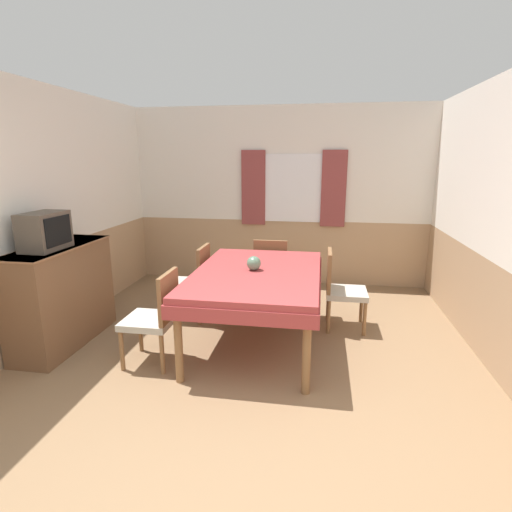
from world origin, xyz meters
The scene contains 11 objects.
wall_back centered at (0.01, 4.41, 1.31)m, with size 4.74×0.10×2.60m.
wall_left centered at (-2.19, 2.19, 1.30)m, with size 0.05×4.79×2.60m.
wall_right centered at (2.19, 2.19, 1.30)m, with size 0.05×4.79×2.60m.
dining_table centered at (0.02, 2.21, 0.67)m, with size 1.26×1.86×0.78m.
chair_left_near centered at (-0.82, 1.67, 0.47)m, with size 0.44×0.44×0.88m.
chair_head_window centered at (0.02, 3.36, 0.47)m, with size 0.44×0.44×0.88m.
chair_left_far centered at (-0.82, 2.76, 0.47)m, with size 0.44×0.44×0.88m.
chair_right_far centered at (0.87, 2.76, 0.47)m, with size 0.44×0.44×0.88m.
sideboard centered at (-1.93, 1.91, 0.52)m, with size 0.46×1.23×1.02m.
tv centered at (-1.92, 1.76, 1.20)m, with size 0.29×0.45×0.35m.
vase centered at (-0.01, 2.23, 0.85)m, with size 0.14×0.14×0.14m.
Camera 1 is at (0.63, -1.54, 1.86)m, focal length 28.00 mm.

